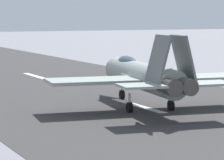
% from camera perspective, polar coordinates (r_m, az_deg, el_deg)
% --- Properties ---
extents(ground_plane, '(400.00, 400.00, 0.00)m').
position_cam_1_polar(ground_plane, '(45.81, 2.58, -2.51)').
color(ground_plane, gray).
extents(runway_strip, '(240.00, 26.00, 0.02)m').
position_cam_1_polar(runway_strip, '(45.79, 2.59, -2.50)').
color(runway_strip, '#383637').
rests_on(runway_strip, ground).
extents(fighter_jet, '(17.38, 15.05, 5.67)m').
position_cam_1_polar(fighter_jet, '(44.71, 2.86, 0.46)').
color(fighter_jet, '#909B95').
rests_on(fighter_jet, ground).
extents(crew_person, '(0.40, 0.67, 1.67)m').
position_cam_1_polar(crew_person, '(60.43, 5.66, 0.39)').
color(crew_person, '#1E2338').
rests_on(crew_person, ground).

